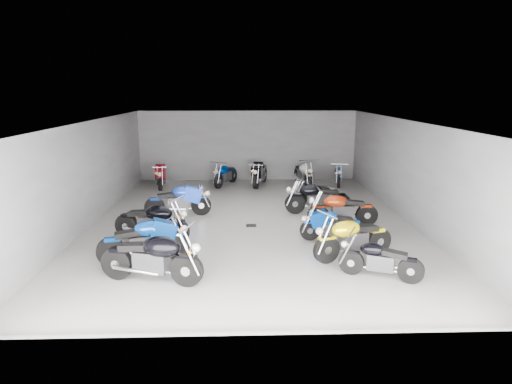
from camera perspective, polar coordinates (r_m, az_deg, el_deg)
ground at (r=14.72m, az=-0.65°, el=-3.66°), size 14.00×14.00×0.00m
wall_back at (r=21.28m, az=-1.06°, el=5.81°), size 10.00×0.10×3.20m
wall_left at (r=15.11m, az=-20.01°, el=2.22°), size 0.10×14.00×3.20m
wall_right at (r=15.29m, az=18.43°, el=2.46°), size 0.10×14.00×3.20m
ceiling at (r=14.16m, az=-0.68°, el=8.95°), size 10.00×14.00×0.04m
drain_grate at (r=14.24m, az=-0.61°, el=-4.20°), size 0.32×0.32×0.01m
motorcycle_left_a at (r=10.25m, az=-12.83°, el=-8.03°), size 2.33×0.79×1.05m
motorcycle_left_b at (r=11.53m, az=-13.72°, el=-5.91°), size 2.21×0.72×0.99m
motorcycle_left_c at (r=13.07m, az=-12.84°, el=-3.61°), size 2.21×0.88×1.00m
motorcycle_left_e at (r=15.37m, az=-9.62°, el=-1.09°), size 2.20×0.59×0.97m
motorcycle_right_a at (r=10.62m, az=15.20°, el=-8.13°), size 1.75×0.89×0.82m
motorcycle_right_b at (r=11.63m, az=11.97°, el=-5.63°), size 2.14×0.99×0.99m
motorcycle_right_c at (r=12.98m, az=9.44°, el=-4.06°), size 1.84×0.36×0.81m
motorcycle_right_d at (r=14.34m, az=10.67°, el=-2.14°), size 2.20×0.43×0.97m
motorcycle_right_e at (r=15.66m, az=7.64°, el=-0.72°), size 2.27×0.45×1.00m
motorcycle_right_f at (r=16.76m, az=7.31°, el=-0.16°), size 1.76×0.87×0.82m
motorcycle_back_a at (r=20.15m, az=-11.73°, el=2.10°), size 0.49×2.23×0.98m
motorcycle_back_c at (r=20.11m, az=-3.85°, el=2.21°), size 0.96×1.96×0.91m
motorcycle_back_d at (r=20.06m, az=0.48°, el=2.38°), size 0.73×2.28×1.02m
motorcycle_back_e at (r=20.01m, az=5.93°, el=2.28°), size 0.58×2.30×1.01m
motorcycle_back_f at (r=20.53m, az=10.24°, el=2.14°), size 0.49×1.90×0.84m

